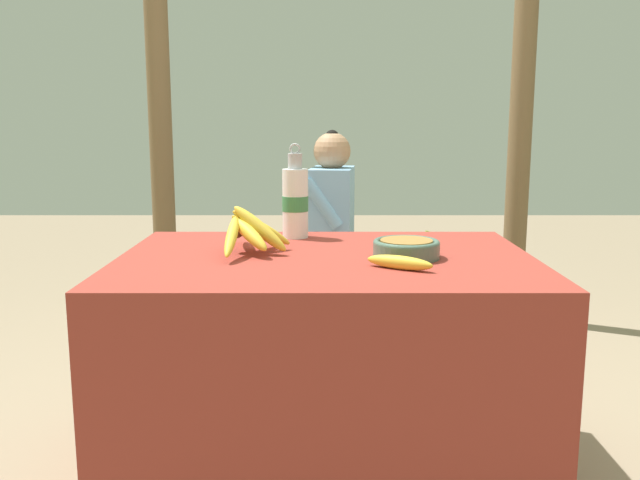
% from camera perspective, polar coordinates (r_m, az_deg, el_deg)
% --- Properties ---
extents(ground_plane, '(12.00, 12.00, 0.00)m').
position_cam_1_polar(ground_plane, '(2.31, 0.49, -19.11)').
color(ground_plane, gray).
extents(market_counter, '(1.25, 0.90, 0.72)m').
position_cam_1_polar(market_counter, '(2.16, 0.50, -10.74)').
color(market_counter, maroon).
rests_on(market_counter, ground_plane).
extents(banana_bunch_ripe, '(0.21, 0.38, 0.16)m').
position_cam_1_polar(banana_bunch_ripe, '(2.10, -5.92, 0.86)').
color(banana_bunch_ripe, '#4C381E').
rests_on(banana_bunch_ripe, market_counter).
extents(serving_bowl, '(0.20, 0.20, 0.05)m').
position_cam_1_polar(serving_bowl, '(2.04, 7.29, -0.64)').
color(serving_bowl, '#4C6B5B').
rests_on(serving_bowl, market_counter).
extents(water_bottle, '(0.09, 0.09, 0.33)m').
position_cam_1_polar(water_bottle, '(2.36, -2.09, 3.29)').
color(water_bottle, white).
rests_on(water_bottle, market_counter).
extents(loose_banana_front, '(0.19, 0.13, 0.04)m').
position_cam_1_polar(loose_banana_front, '(1.88, 6.72, -1.89)').
color(loose_banana_front, gold).
rests_on(loose_banana_front, market_counter).
extents(wooden_bench, '(1.54, 0.32, 0.45)m').
position_cam_1_polar(wooden_bench, '(3.44, 1.88, -2.58)').
color(wooden_bench, brown).
rests_on(wooden_bench, ground_plane).
extents(seated_vendor, '(0.43, 0.41, 1.08)m').
position_cam_1_polar(seated_vendor, '(3.37, 0.17, 1.57)').
color(seated_vendor, '#232328').
rests_on(seated_vendor, ground_plane).
extents(banana_bunch_green, '(0.17, 0.33, 0.14)m').
position_cam_1_polar(banana_bunch_green, '(3.46, 9.44, -0.26)').
color(banana_bunch_green, '#4C381E').
rests_on(banana_bunch_green, wooden_bench).
extents(support_post_near, '(0.13, 0.13, 2.73)m').
position_cam_1_polar(support_post_near, '(3.87, -13.45, 13.35)').
color(support_post_near, brown).
rests_on(support_post_near, ground_plane).
extents(support_post_far, '(0.13, 0.13, 2.73)m').
position_cam_1_polar(support_post_far, '(3.93, 16.75, 13.16)').
color(support_post_far, brown).
rests_on(support_post_far, ground_plane).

